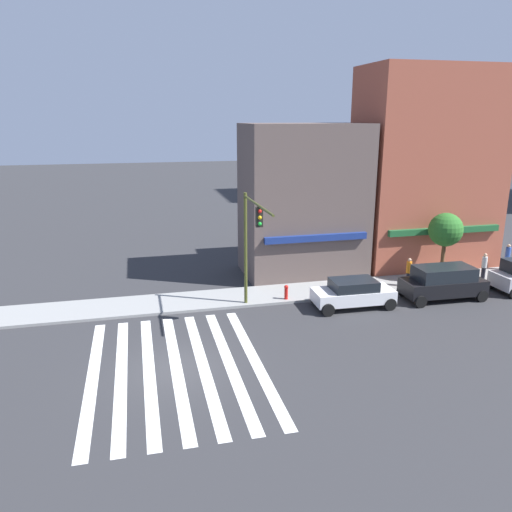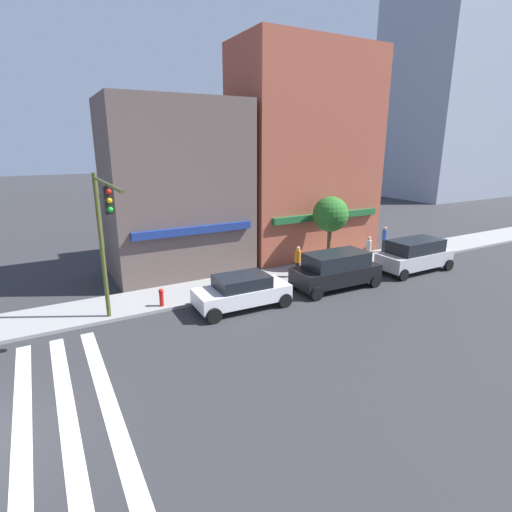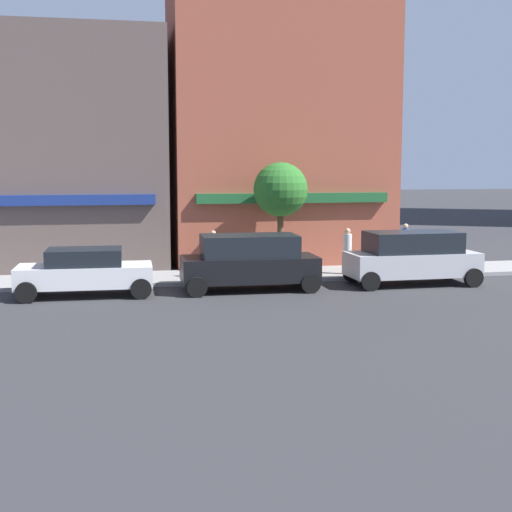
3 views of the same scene
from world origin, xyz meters
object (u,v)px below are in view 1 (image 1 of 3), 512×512
Objects in this scene: sedan_white at (353,293)px; suv_black at (443,282)px; traffic_signal at (251,234)px; pedestrian_orange_vest at (409,272)px; fire_hydrant at (286,291)px; pedestrian_white_shirt at (484,266)px; pedestrian_blue_shirt at (507,256)px; street_tree at (446,230)px.

suv_black is at bearing 1.55° from sedan_white.
pedestrian_orange_vest is at bearing 9.72° from traffic_signal.
pedestrian_orange_vest is 7.93m from fire_hydrant.
sedan_white is 10.00m from pedestrian_white_shirt.
traffic_signal reaches higher than pedestrian_white_shirt.
street_tree is (-5.56, -0.86, 2.29)m from pedestrian_blue_shirt.
pedestrian_orange_vest is 2.10× the size of fire_hydrant.
pedestrian_blue_shirt is at bearing 17.43° from sedan_white.
street_tree is at bearing -34.92° from pedestrian_orange_vest.
suv_black reaches higher than fire_hydrant.
street_tree is (10.63, 1.10, 2.75)m from fire_hydrant.
suv_black reaches higher than sedan_white.
pedestrian_blue_shirt reaches higher than fire_hydrant.
street_tree is (-2.47, 0.78, 2.29)m from pedestrian_white_shirt.
pedestrian_white_shirt is 0.41× the size of street_tree.
pedestrian_white_shirt is (9.79, 2.02, 0.23)m from sedan_white.
street_tree reaches higher than pedestrian_orange_vest.
traffic_signal reaches higher than pedestrian_blue_shirt.
fire_hydrant is (2.34, 1.33, -3.76)m from traffic_signal.
pedestrian_orange_vest is at bearing -50.98° from pedestrian_white_shirt.
pedestrian_blue_shirt is 16.31m from fire_hydrant.
pedestrian_orange_vest is 0.41× the size of street_tree.
traffic_signal is at bearing -43.67° from pedestrian_white_shirt.
pedestrian_blue_shirt is 2.10× the size of fire_hydrant.
traffic_signal is 3.57× the size of pedestrian_white_shirt.
traffic_signal is 10.90m from pedestrian_orange_vest.
street_tree is at bearing 10.60° from traffic_signal.
street_tree is (7.32, 2.80, 2.52)m from sedan_white.
suv_black reaches higher than pedestrian_blue_shirt.
pedestrian_orange_vest is (-8.28, -1.54, 0.00)m from pedestrian_blue_shirt.
traffic_signal is 4.62m from fire_hydrant.
sedan_white is at bearing -58.86° from pedestrian_blue_shirt.
fire_hydrant is at bearing 170.51° from suv_black.
traffic_signal is at bearing -64.67° from pedestrian_blue_shirt.
pedestrian_white_shirt and pedestrian_blue_shirt have the same top height.
sedan_white is at bearing -27.18° from fire_hydrant.
pedestrian_orange_vest is at bearing 26.41° from sedan_white.
traffic_signal is at bearing -150.44° from fire_hydrant.
fire_hydrant is (-3.31, 1.70, -0.23)m from sedan_white.
traffic_signal is 15.88m from pedestrian_white_shirt.
pedestrian_white_shirt and pedestrian_orange_vest have the same top height.
street_tree is at bearing -67.35° from pedestrian_white_shirt.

